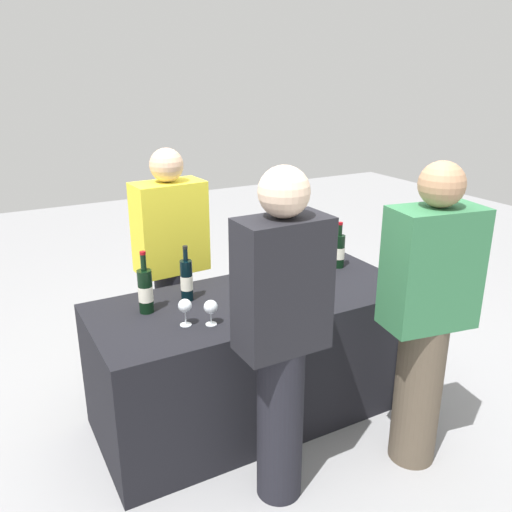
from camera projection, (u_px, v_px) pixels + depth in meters
ground_plane at (256, 410)px, 3.30m from camera, size 12.00×12.00×0.00m
tasting_table at (256, 356)px, 3.17m from camera, size 1.87×0.80×0.76m
wine_bottle_0 at (145, 291)px, 2.82m from camera, size 0.08×0.08×0.34m
wine_bottle_1 at (187, 280)px, 2.97m from camera, size 0.07×0.07×0.32m
wine_bottle_2 at (260, 267)px, 3.18m from camera, size 0.07×0.07×0.31m
wine_bottle_3 at (278, 263)px, 3.24m from camera, size 0.07×0.07×0.33m
wine_bottle_4 at (303, 258)px, 3.32m from camera, size 0.07×0.07×0.33m
wine_bottle_5 at (319, 255)px, 3.41m from camera, size 0.07×0.07×0.30m
wine_bottle_6 at (339, 251)px, 3.48m from camera, size 0.07×0.07×0.31m
wine_glass_0 at (185, 307)px, 2.68m from camera, size 0.07×0.07×0.14m
wine_glass_1 at (211, 308)px, 2.69m from camera, size 0.07×0.07×0.13m
wine_glass_2 at (274, 290)px, 2.89m from camera, size 0.06×0.06×0.14m
wine_glass_3 at (309, 274)px, 3.11m from camera, size 0.07×0.07×0.14m
server_pouring at (172, 262)px, 3.44m from camera, size 0.45×0.27×1.55m
guest_0 at (282, 332)px, 2.38m from camera, size 0.40×0.22×1.63m
guest_1 at (427, 313)px, 2.63m from camera, size 0.47×0.31×1.61m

